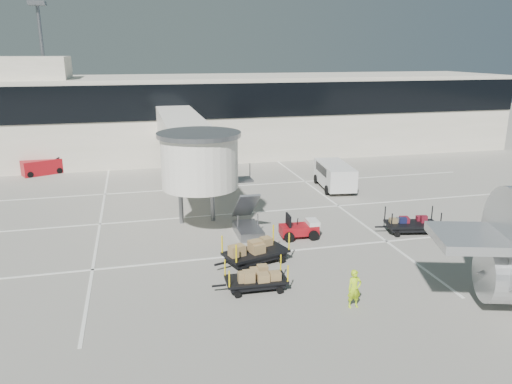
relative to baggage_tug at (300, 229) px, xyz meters
The scene contains 11 objects.
ground 4.08m from the baggage_tug, 110.38° to the right, with size 140.00×140.00×0.00m, color #B6B1A3.
lane_markings 5.94m from the baggage_tug, 110.52° to the left, with size 40.00×30.00×0.02m.
terminal 26.45m from the baggage_tug, 93.85° to the left, with size 64.00×12.11×15.20m.
jet_bridge 10.72m from the baggage_tug, 122.40° to the left, with size 5.70×20.40×6.03m.
baggage_tug is the anchor object (origin of this frame).
suitcase_cart 6.67m from the baggage_tug, ahead, with size 3.79×2.07×1.45m.
box_cart_near 4.32m from the baggage_tug, 138.13° to the right, with size 4.04×2.51×1.56m.
box_cart_far 7.04m from the baggage_tug, 124.81° to the right, with size 3.40×1.45×1.32m.
ground_worker 8.34m from the baggage_tug, 92.93° to the right, with size 0.61×0.40×1.68m, color #B3E317.
minivan 11.53m from the baggage_tug, 57.88° to the left, with size 2.75×5.36×1.95m.
belt_loader 26.38m from the baggage_tug, 129.96° to the left, with size 3.79×2.66×1.72m.
Camera 1 is at (-7.58, -21.98, 10.42)m, focal length 35.00 mm.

